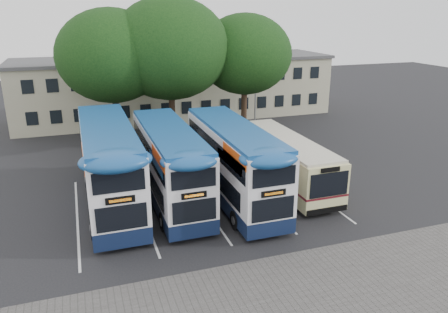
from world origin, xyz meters
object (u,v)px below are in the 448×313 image
bus_dd_right (233,160)px  bus_single (284,158)px  tree_right (245,54)px  bus_dd_mid (170,162)px  lamp_post (256,74)px  bus_dd_left (109,162)px  tree_mid (170,49)px  tree_left (112,56)px

bus_dd_right → bus_single: 4.22m
tree_right → bus_dd_right: 14.77m
bus_dd_mid → tree_right: bearing=52.0°
bus_dd_mid → bus_dd_right: bus_dd_right is taller
lamp_post → bus_dd_right: size_ratio=0.83×
bus_dd_left → bus_dd_mid: (3.35, -0.53, -0.18)m
tree_right → bus_dd_mid: 15.74m
lamp_post → tree_mid: 9.55m
lamp_post → tree_mid: tree_mid is taller
tree_mid → bus_dd_right: bearing=-86.0°
tree_left → bus_dd_left: tree_left is taller
tree_left → bus_dd_left: 12.46m
bus_single → bus_dd_left: bearing=178.7°
tree_mid → bus_dd_left: size_ratio=1.03×
bus_dd_left → bus_dd_mid: bus_dd_left is taller
tree_mid → tree_right: bearing=2.8°
tree_mid → bus_dd_mid: size_ratio=1.11×
tree_mid → tree_right: (6.54, 0.32, -0.67)m
tree_mid → bus_single: tree_mid is taller
bus_single → bus_dd_mid: bearing=-177.8°
lamp_post → tree_right: bearing=-130.6°
bus_dd_left → bus_dd_mid: bearing=-9.0°
lamp_post → bus_dd_left: lamp_post is taller
tree_mid → bus_dd_mid: bearing=-103.2°
tree_mid → bus_dd_mid: tree_mid is taller
tree_left → bus_dd_right: tree_left is taller
tree_right → bus_dd_left: bearing=-138.1°
bus_dd_right → tree_mid: bearing=94.0°
tree_right → bus_dd_mid: tree_right is taller
bus_dd_left → lamp_post: bearing=43.1°
tree_right → tree_mid: bearing=-177.2°
bus_dd_left → tree_mid: bearing=61.1°
tree_mid → tree_left: bearing=174.4°
tree_left → tree_mid: size_ratio=0.93×
bus_dd_left → bus_dd_right: bus_dd_left is taller
tree_mid → bus_single: 13.65m
bus_dd_right → bus_single: (3.96, 1.27, -0.74)m
tree_mid → bus_single: size_ratio=1.14×
tree_right → bus_single: (-1.71, -11.54, -5.42)m
tree_left → tree_right: bearing=-0.6°
bus_dd_mid → bus_dd_left: bearing=171.0°
lamp_post → bus_dd_mid: bearing=-128.5°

